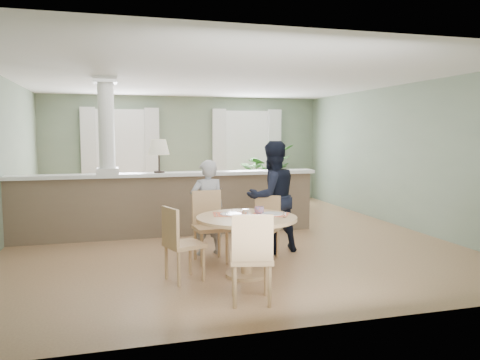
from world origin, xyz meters
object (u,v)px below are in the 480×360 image
object	(u,v)px
chair_far_man	(265,224)
chair_near	(252,254)
sofa	(230,195)
dining_table	(247,229)
man_person	(272,197)
chair_far_boy	(209,222)
child_person	(207,208)
chair_side	(179,240)
houseplant	(264,174)

from	to	relation	value
chair_far_man	chair_near	size ratio (longest dim) A/B	0.92
sofa	dining_table	distance (m)	4.18
chair_near	man_person	bearing A→B (deg)	-102.11
chair_far_boy	chair_near	world-z (taller)	chair_far_boy
sofa	child_person	xyz separation A→B (m)	(-1.09, -2.94, 0.24)
chair_far_boy	chair_near	distance (m)	1.81
sofa	child_person	world-z (taller)	child_person
dining_table	chair_far_boy	size ratio (longest dim) A/B	1.28
dining_table	sofa	bearing A→B (deg)	78.66
dining_table	man_person	distance (m)	1.28
chair_near	chair_side	xyz separation A→B (m)	(-0.62, 0.97, -0.04)
dining_table	child_person	bearing A→B (deg)	103.11
child_person	man_person	world-z (taller)	man_person
houseplant	man_person	size ratio (longest dim) A/B	0.91
dining_table	chair_near	xyz separation A→B (m)	(-0.23, -0.96, -0.06)
chair_far_man	child_person	bearing A→B (deg)	-169.13
chair_side	chair_far_man	bearing A→B (deg)	-79.97
chair_near	sofa	bearing A→B (deg)	-89.08
sofa	houseplant	size ratio (longest dim) A/B	2.08
chair_side	dining_table	bearing A→B (deg)	-109.86
chair_side	man_person	xyz separation A→B (m)	(1.54, 1.04, 0.33)
dining_table	man_person	xyz separation A→B (m)	(0.70, 1.05, 0.23)
chair_far_boy	chair_side	distance (m)	1.00
sofa	man_person	distance (m)	3.07
chair_side	chair_far_boy	bearing A→B (deg)	-52.15
chair_far_boy	child_person	xyz separation A→B (m)	(0.04, 0.31, 0.16)
chair_far_man	chair_side	distance (m)	1.54
sofa	man_person	size ratio (longest dim) A/B	1.89
child_person	chair_far_man	bearing A→B (deg)	146.34
houseplant	sofa	bearing A→B (deg)	-131.17
chair_near	chair_far_man	bearing A→B (deg)	-100.14
houseplant	child_person	world-z (taller)	houseplant
dining_table	chair_far_boy	bearing A→B (deg)	110.03
child_person	chair_side	bearing A→B (deg)	56.78
chair_far_boy	chair_far_man	xyz separation A→B (m)	(0.80, -0.08, -0.05)
dining_table	chair_side	size ratio (longest dim) A/B	1.37
dining_table	houseplant	bearing A→B (deg)	69.49
chair_far_boy	child_person	world-z (taller)	child_person
chair_far_boy	chair_far_man	bearing A→B (deg)	-10.57
chair_far_man	chair_side	xyz separation A→B (m)	(-1.34, -0.75, 0.01)
chair_near	man_person	world-z (taller)	man_person
sofa	chair_near	bearing A→B (deg)	-111.32
houseplant	child_person	size ratio (longest dim) A/B	1.09
chair_far_man	chair_near	distance (m)	1.87
sofa	chair_far_man	size ratio (longest dim) A/B	3.54
sofa	dining_table	xyz separation A→B (m)	(-0.82, -4.09, 0.14)
houseplant	chair_far_man	size ratio (longest dim) A/B	1.70
man_person	dining_table	bearing A→B (deg)	44.20
chair_near	child_person	world-z (taller)	child_person
houseplant	chair_side	size ratio (longest dim) A/B	1.67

